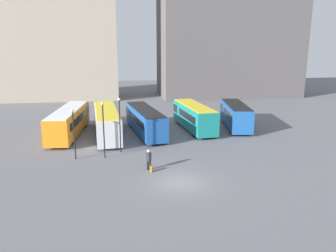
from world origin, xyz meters
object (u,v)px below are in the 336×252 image
at_px(bus_2, 145,120).
at_px(bus_1, 107,121).
at_px(traveler, 149,158).
at_px(suitcase, 151,168).
at_px(lamp_post_2, 120,121).
at_px(bus_0, 69,121).
at_px(lamp_post_0, 103,125).
at_px(lamp_post_1, 74,130).
at_px(bus_4, 236,115).
at_px(bus_3, 194,116).

bearing_deg(bus_2, bus_1, 83.49).
bearing_deg(traveler, suitcase, -151.06).
bearing_deg(lamp_post_2, bus_2, 66.42).
height_order(bus_0, traveler, bus_0).
relative_size(bus_0, suitcase, 14.52).
bearing_deg(bus_2, traveler, 167.75).
height_order(bus_0, bus_2, bus_0).
xyz_separation_m(bus_2, traveler, (-0.70, -12.31, -0.59)).
bearing_deg(lamp_post_0, bus_1, 90.14).
distance_m(suitcase, lamp_post_1, 8.44).
bearing_deg(bus_4, suitcase, 146.79).
height_order(bus_4, lamp_post_2, lamp_post_2).
distance_m(bus_0, lamp_post_2, 9.81).
xyz_separation_m(lamp_post_0, lamp_post_2, (1.54, 1.45, 0.08)).
bearing_deg(traveler, bus_4, -31.15).
distance_m(lamp_post_0, lamp_post_1, 2.75).
relative_size(bus_0, traveler, 6.74).
relative_size(bus_0, bus_4, 1.30).
bearing_deg(bus_3, bus_0, 85.97).
bearing_deg(traveler, lamp_post_0, 57.43).
relative_size(bus_3, lamp_post_2, 1.91).
bearing_deg(traveler, lamp_post_2, 36.05).
relative_size(bus_2, lamp_post_2, 2.09).
relative_size(traveler, lamp_post_2, 0.33).
relative_size(bus_3, lamp_post_1, 2.20).
distance_m(bus_0, lamp_post_0, 10.20).
xyz_separation_m(bus_1, lamp_post_2, (1.56, -6.79, 1.54)).
bearing_deg(suitcase, lamp_post_1, 69.75).
distance_m(bus_0, suitcase, 15.95).
height_order(bus_0, lamp_post_1, lamp_post_1).
height_order(bus_0, bus_1, bus_0).
relative_size(bus_4, lamp_post_0, 1.77).
bearing_deg(bus_2, bus_3, -89.45).
height_order(traveler, lamp_post_2, lamp_post_2).
xyz_separation_m(bus_4, traveler, (-12.70, -13.46, -0.62)).
distance_m(bus_0, bus_1, 4.52).
xyz_separation_m(bus_4, lamp_post_0, (-16.59, -9.60, 1.48)).
xyz_separation_m(bus_0, bus_2, (9.06, -0.61, -0.06)).
bearing_deg(bus_1, lamp_post_1, 157.25).
bearing_deg(lamp_post_0, suitcase, -47.13).
relative_size(traveler, lamp_post_1, 0.38).
height_order(bus_3, traveler, bus_3).
xyz_separation_m(bus_1, lamp_post_0, (0.02, -8.24, 1.45)).
height_order(lamp_post_1, lamp_post_2, lamp_post_2).
distance_m(bus_0, lamp_post_1, 9.34).
height_order(bus_2, lamp_post_0, lamp_post_0).
relative_size(bus_4, traveler, 5.19).
distance_m(bus_1, lamp_post_2, 7.13).
height_order(bus_0, lamp_post_2, lamp_post_2).
bearing_deg(bus_0, lamp_post_2, -136.20).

